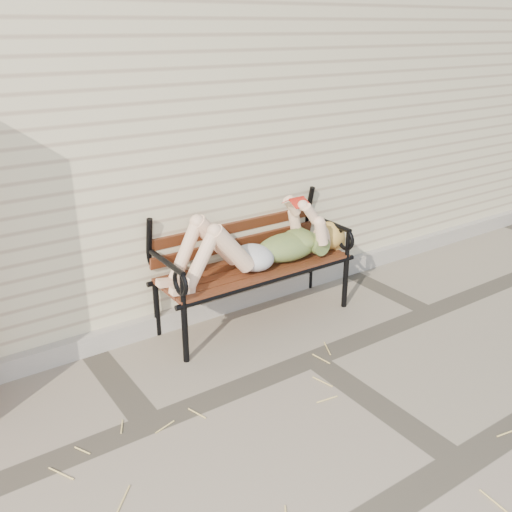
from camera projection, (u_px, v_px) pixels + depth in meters
ground at (312, 359)px, 4.03m from camera, size 80.00×80.00×0.00m
house_wall at (128, 99)px, 5.75m from camera, size 8.00×4.00×3.00m
foundation_strip at (238, 299)px, 4.74m from camera, size 8.00×0.10×0.15m
garden_bench at (248, 244)px, 4.42m from camera, size 1.69×0.67×1.09m
reading_woman at (259, 245)px, 4.31m from camera, size 1.59×0.36×0.50m
straw_scatter at (278, 463)px, 3.06m from camera, size 2.80×1.69×0.01m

